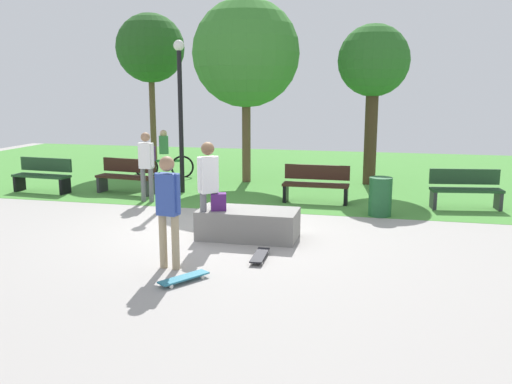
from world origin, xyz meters
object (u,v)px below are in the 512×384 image
object	(u,v)px
concrete_ledge	(248,224)
park_bench_far_right	(43,174)
park_bench_center_lawn	(316,183)
park_bench_by_oak	(466,188)
tree_tall_oak	(246,53)
skater_watching	(208,182)
tree_young_birch	(150,49)
cyclist_on_bicycle	(164,158)
backpack_on_ledge	(219,202)
trash_bin	(380,197)
skater_performing_trick	(168,203)
lamp_post	(180,101)
skateboard_spare	(184,278)
tree_slender_maple	(374,64)
skateboard_by_ledge	(260,255)
pedestrian_with_backpack	(147,160)
park_bench_far_left	(127,175)

from	to	relation	value
concrete_ledge	park_bench_far_right	bearing A→B (deg)	153.95
park_bench_center_lawn	park_bench_by_oak	world-z (taller)	same
tree_tall_oak	park_bench_by_oak	bearing A→B (deg)	-22.39
skater_watching	park_bench_far_right	bearing A→B (deg)	149.44
tree_young_birch	cyclist_on_bicycle	bearing A→B (deg)	-59.80
tree_tall_oak	backpack_on_ledge	bearing A→B (deg)	-80.74
tree_young_birch	backpack_on_ledge	bearing A→B (deg)	-59.66
trash_bin	skater_performing_trick	bearing A→B (deg)	-126.19
park_bench_by_oak	concrete_ledge	bearing A→B (deg)	-140.46
skater_watching	trash_bin	bearing A→B (deg)	40.48
skater_watching	backpack_on_ledge	bearing A→B (deg)	24.04
skater_watching	lamp_post	world-z (taller)	lamp_post
skater_performing_trick	skateboard_spare	xyz separation A→B (m)	(0.43, -0.53, -0.98)
backpack_on_ledge	skater_watching	bearing A→B (deg)	7.07
concrete_ledge	tree_slender_maple	distance (m)	7.41
park_bench_by_oak	skateboard_by_ledge	bearing A→B (deg)	-128.81
skateboard_by_ledge	tree_young_birch	bearing A→B (deg)	122.14
concrete_ledge	lamp_post	size ratio (longest dim) A/B	0.46
tree_young_birch	skateboard_spare	bearing A→B (deg)	-64.56
park_bench_center_lawn	park_bench_by_oak	xyz separation A→B (m)	(3.46, 0.12, 0.00)
backpack_on_ledge	pedestrian_with_backpack	size ratio (longest dim) A/B	0.19
park_bench_far_right	tree_young_birch	world-z (taller)	tree_young_birch
concrete_ledge	skateboard_spare	distance (m)	2.52
concrete_ledge	cyclist_on_bicycle	size ratio (longest dim) A/B	1.06
backpack_on_ledge	trash_bin	size ratio (longest dim) A/B	0.37
skater_watching	skateboard_by_ledge	distance (m)	1.82
lamp_post	park_bench_center_lawn	bearing A→B (deg)	-7.53
backpack_on_ledge	skateboard_by_ledge	world-z (taller)	backpack_on_ledge
skateboard_by_ledge	pedestrian_with_backpack	bearing A→B (deg)	133.95
park_bench_center_lawn	lamp_post	xyz separation A→B (m)	(-3.64, 0.48, 1.95)
tree_young_birch	pedestrian_with_backpack	xyz separation A→B (m)	(2.32, -5.73, -3.05)
concrete_ledge	lamp_post	world-z (taller)	lamp_post
skater_watching	tree_young_birch	xyz separation A→B (m)	(-4.83, 8.61, 3.00)
backpack_on_ledge	pedestrian_with_backpack	bearing A→B (deg)	-63.29
concrete_ledge	skateboard_spare	size ratio (longest dim) A/B	2.37
concrete_ledge	tree_slender_maple	bearing A→B (deg)	72.03
skater_performing_trick	pedestrian_with_backpack	size ratio (longest dim) A/B	1.03
backpack_on_ledge	tree_slender_maple	distance (m)	7.55
cyclist_on_bicycle	concrete_ledge	bearing A→B (deg)	-55.44
concrete_ledge	trash_bin	size ratio (longest dim) A/B	2.15
cyclist_on_bicycle	skater_performing_trick	bearing A→B (deg)	-67.07
tree_slender_maple	lamp_post	xyz separation A→B (m)	(-4.85, -2.44, -1.00)
park_bench_far_left	park_bench_center_lawn	bearing A→B (deg)	-0.58
park_bench_far_left	pedestrian_with_backpack	size ratio (longest dim) A/B	0.96
tree_slender_maple	cyclist_on_bicycle	bearing A→B (deg)	-177.08
backpack_on_ledge	trash_bin	distance (m)	3.89
cyclist_on_bicycle	backpack_on_ledge	bearing A→B (deg)	-59.61
skater_performing_trick	skateboard_spare	distance (m)	1.19
skateboard_spare	park_bench_by_oak	distance (m)	7.66
skater_performing_trick	skateboard_by_ledge	xyz separation A→B (m)	(1.27, 0.76, -0.98)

